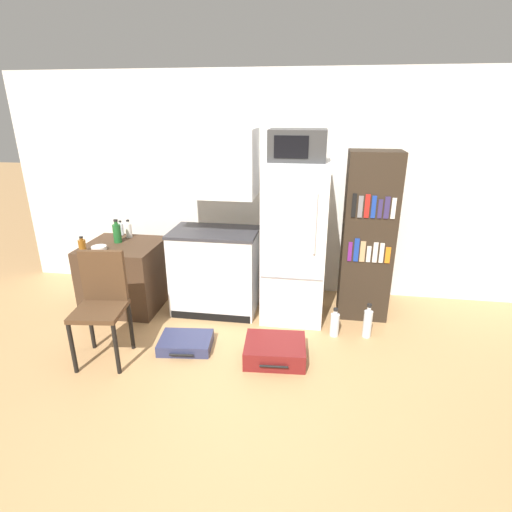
{
  "coord_description": "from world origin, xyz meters",
  "views": [
    {
      "loc": [
        0.59,
        -2.5,
        2.09
      ],
      "look_at": [
        0.07,
        0.85,
        0.82
      ],
      "focal_mm": 28.0,
      "sensor_mm": 36.0,
      "label": 1
    }
  ],
  "objects_px": {
    "bookshelf": "(368,238)",
    "bottle_amber_beer": "(82,246)",
    "bottle_milk_white": "(129,230)",
    "suitcase_large_flat": "(186,343)",
    "refrigerator": "(294,243)",
    "water_bottle_middle": "(335,324)",
    "side_table": "(125,275)",
    "bowl": "(99,248)",
    "bottle_green_tall": "(117,233)",
    "bottle_clear_short": "(121,229)",
    "kitchen_hutch": "(214,232)",
    "chair": "(102,297)",
    "water_bottle_front": "(368,323)",
    "microwave": "(298,145)",
    "suitcase_small_flat": "(275,350)"
  },
  "relations": [
    {
      "from": "chair",
      "to": "water_bottle_middle",
      "type": "distance_m",
      "value": 2.14
    },
    {
      "from": "bottle_clear_short",
      "to": "water_bottle_front",
      "type": "relative_size",
      "value": 0.48
    },
    {
      "from": "suitcase_large_flat",
      "to": "suitcase_small_flat",
      "type": "bearing_deg",
      "value": -9.29
    },
    {
      "from": "suitcase_large_flat",
      "to": "water_bottle_front",
      "type": "relative_size",
      "value": 1.45
    },
    {
      "from": "bookshelf",
      "to": "water_bottle_middle",
      "type": "height_order",
      "value": "bookshelf"
    },
    {
      "from": "bottle_amber_beer",
      "to": "water_bottle_front",
      "type": "distance_m",
      "value": 2.9
    },
    {
      "from": "bottle_clear_short",
      "to": "water_bottle_front",
      "type": "xyz_separation_m",
      "value": [
        2.72,
        -0.58,
        -0.64
      ]
    },
    {
      "from": "side_table",
      "to": "suitcase_small_flat",
      "type": "distance_m",
      "value": 1.91
    },
    {
      "from": "side_table",
      "to": "microwave",
      "type": "xyz_separation_m",
      "value": [
        1.83,
        0.06,
        1.4
      ]
    },
    {
      "from": "refrigerator",
      "to": "suitcase_large_flat",
      "type": "distance_m",
      "value": 1.43
    },
    {
      "from": "bookshelf",
      "to": "suitcase_large_flat",
      "type": "height_order",
      "value": "bookshelf"
    },
    {
      "from": "bottle_clear_short",
      "to": "suitcase_small_flat",
      "type": "bearing_deg",
      "value": -29.83
    },
    {
      "from": "kitchen_hutch",
      "to": "suitcase_large_flat",
      "type": "xyz_separation_m",
      "value": [
        -0.09,
        -0.8,
        -0.83
      ]
    },
    {
      "from": "microwave",
      "to": "chair",
      "type": "height_order",
      "value": "microwave"
    },
    {
      "from": "bottle_amber_beer",
      "to": "kitchen_hutch",
      "type": "bearing_deg",
      "value": 16.34
    },
    {
      "from": "chair",
      "to": "bottle_clear_short",
      "type": "bearing_deg",
      "value": 101.51
    },
    {
      "from": "microwave",
      "to": "bottle_amber_beer",
      "type": "xyz_separation_m",
      "value": [
        -2.09,
        -0.35,
        -0.97
      ]
    },
    {
      "from": "bottle_green_tall",
      "to": "bottle_clear_short",
      "type": "relative_size",
      "value": 1.53
    },
    {
      "from": "bowl",
      "to": "water_bottle_middle",
      "type": "xyz_separation_m",
      "value": [
        2.4,
        -0.09,
        -0.62
      ]
    },
    {
      "from": "side_table",
      "to": "bottle_amber_beer",
      "type": "distance_m",
      "value": 0.58
    },
    {
      "from": "water_bottle_front",
      "to": "bottle_amber_beer",
      "type": "bearing_deg",
      "value": -179.57
    },
    {
      "from": "water_bottle_middle",
      "to": "microwave",
      "type": "bearing_deg",
      "value": 140.54
    },
    {
      "from": "kitchen_hutch",
      "to": "water_bottle_middle",
      "type": "distance_m",
      "value": 1.52
    },
    {
      "from": "bottle_milk_white",
      "to": "chair",
      "type": "relative_size",
      "value": 0.21
    },
    {
      "from": "bowl",
      "to": "suitcase_large_flat",
      "type": "bearing_deg",
      "value": -26.31
    },
    {
      "from": "side_table",
      "to": "water_bottle_middle",
      "type": "bearing_deg",
      "value": -7.48
    },
    {
      "from": "chair",
      "to": "suitcase_large_flat",
      "type": "distance_m",
      "value": 0.85
    },
    {
      "from": "bottle_green_tall",
      "to": "bottle_amber_beer",
      "type": "xyz_separation_m",
      "value": [
        -0.2,
        -0.35,
        -0.04
      ]
    },
    {
      "from": "bottle_amber_beer",
      "to": "suitcase_small_flat",
      "type": "bearing_deg",
      "value": -13.4
    },
    {
      "from": "kitchen_hutch",
      "to": "refrigerator",
      "type": "relative_size",
      "value": 1.18
    },
    {
      "from": "microwave",
      "to": "bottle_green_tall",
      "type": "height_order",
      "value": "microwave"
    },
    {
      "from": "bookshelf",
      "to": "bottle_amber_beer",
      "type": "height_order",
      "value": "bookshelf"
    },
    {
      "from": "bottle_green_tall",
      "to": "bottle_amber_beer",
      "type": "height_order",
      "value": "bottle_green_tall"
    },
    {
      "from": "side_table",
      "to": "bottle_clear_short",
      "type": "relative_size",
      "value": 4.69
    },
    {
      "from": "suitcase_large_flat",
      "to": "microwave",
      "type": "bearing_deg",
      "value": 34.08
    },
    {
      "from": "side_table",
      "to": "kitchen_hutch",
      "type": "xyz_separation_m",
      "value": [
        1.0,
        0.08,
        0.52
      ]
    },
    {
      "from": "bottle_green_tall",
      "to": "bottle_milk_white",
      "type": "bearing_deg",
      "value": 77.64
    },
    {
      "from": "side_table",
      "to": "chair",
      "type": "bearing_deg",
      "value": -74.3
    },
    {
      "from": "bookshelf",
      "to": "microwave",
      "type": "bearing_deg",
      "value": -169.93
    },
    {
      "from": "suitcase_small_flat",
      "to": "bottle_milk_white",
      "type": "bearing_deg",
      "value": 146.06
    },
    {
      "from": "water_bottle_front",
      "to": "bottle_milk_white",
      "type": "bearing_deg",
      "value": 168.79
    },
    {
      "from": "bottle_milk_white",
      "to": "suitcase_large_flat",
      "type": "distance_m",
      "value": 1.53
    },
    {
      "from": "microwave",
      "to": "bottle_milk_white",
      "type": "xyz_separation_m",
      "value": [
        -1.85,
        0.18,
        -0.95
      ]
    },
    {
      "from": "bookshelf",
      "to": "bottle_milk_white",
      "type": "relative_size",
      "value": 8.52
    },
    {
      "from": "refrigerator",
      "to": "bookshelf",
      "type": "bearing_deg",
      "value": 9.96
    },
    {
      "from": "bottle_milk_white",
      "to": "suitcase_small_flat",
      "type": "distance_m",
      "value": 2.15
    },
    {
      "from": "chair",
      "to": "water_bottle_front",
      "type": "height_order",
      "value": "chair"
    },
    {
      "from": "kitchen_hutch",
      "to": "suitcase_large_flat",
      "type": "height_order",
      "value": "kitchen_hutch"
    },
    {
      "from": "suitcase_large_flat",
      "to": "refrigerator",
      "type": "bearing_deg",
      "value": 34.12
    },
    {
      "from": "bottle_amber_beer",
      "to": "bottle_milk_white",
      "type": "xyz_separation_m",
      "value": [
        0.24,
        0.53,
        0.01
      ]
    }
  ]
}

